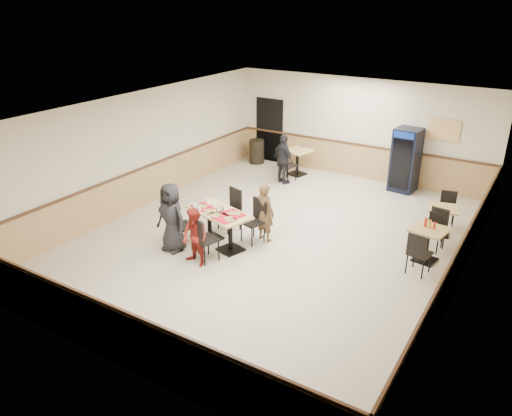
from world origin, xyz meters
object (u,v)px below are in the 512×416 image
Objects in this scene: diner_man_opposite at (265,212)px; side_table_far at (442,217)px; trash_bin at (257,151)px; diner_woman_left at (172,218)px; back_table at (297,158)px; lone_diner at (284,159)px; side_table_near at (428,239)px; diner_woman_right at (195,237)px; main_table at (219,223)px; pepsi_cooler at (405,160)px.

side_table_far is (3.36, 2.39, -0.23)m from diner_man_opposite.
side_table_far is at bearing -133.87° from diner_man_opposite.
diner_man_opposite is 1.74× the size of trash_bin.
trash_bin is at bearing -45.87° from diner_man_opposite.
side_table_far is (4.82, 3.87, -0.32)m from diner_woman_left.
diner_man_opposite is 1.52× the size of back_table.
side_table_near is (4.84, -2.56, -0.24)m from lone_diner.
lone_diner is at bearing 167.05° from side_table_far.
diner_woman_right reaches higher than trash_bin.
diner_woman_left is at bearing -141.27° from side_table_far.
diner_woman_left reaches higher than lone_diner.
pepsi_cooler is at bearing 82.70° from main_table.
diner_man_opposite reaches higher than side_table_near.
back_table is 0.50× the size of pepsi_cooler.
back_table is at bearing 114.81° from main_table.
diner_woman_right is 1.39× the size of back_table.
diner_man_opposite reaches higher than trash_bin.
pepsi_cooler is (1.75, 4.79, 0.22)m from diner_man_opposite.
trash_bin is (-2.50, 6.48, -0.23)m from diner_woman_right.
lone_diner is (-1.45, 3.50, 0.06)m from diner_man_opposite.
side_table_far is at bearing -22.66° from back_table.
diner_woman_right reaches higher than side_table_near.
main_table is at bearing 124.46° from lone_diner.
back_table is at bearing 157.34° from side_table_far.
side_table_far is at bearing 54.33° from main_table.
diner_man_opposite is (0.64, 1.72, 0.06)m from diner_woman_right.
side_table_near is (3.39, 0.94, -0.19)m from diner_man_opposite.
main_table reaches higher than trash_bin.
pepsi_cooler is (2.49, 5.53, 0.37)m from main_table.
side_table_near is at bearing -30.25° from trash_bin.
side_table_far is at bearing 44.92° from diner_woman_left.
side_table_near is 7.56m from trash_bin.
side_table_near is 5.95m from back_table.
diner_woman_right reaches higher than main_table.
side_table_near is at bearing -35.58° from back_table.
lone_diner is 1.65× the size of back_table.
diner_woman_right is 5.29m from lone_diner.
pepsi_cooler is at bearing -99.44° from diner_man_opposite.
side_table_near is at bearing -61.27° from pepsi_cooler.
diner_woman_right is at bearing -10.71° from diner_woman_left.
diner_woman_left is 1.97× the size of trash_bin.
diner_woman_right is at bearing -68.86° from trash_bin.
diner_woman_right is 0.91× the size of diner_man_opposite.
back_table is (-0.00, 0.90, -0.21)m from lone_diner.
main_table is 1.08× the size of diner_woman_left.
trash_bin reaches higher than side_table_near.
diner_woman_left is 0.88m from diner_woman_right.
diner_woman_left reaches higher than back_table.
diner_woman_left is 1.13× the size of diner_man_opposite.
trash_bin is at bearing 149.75° from side_table_near.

